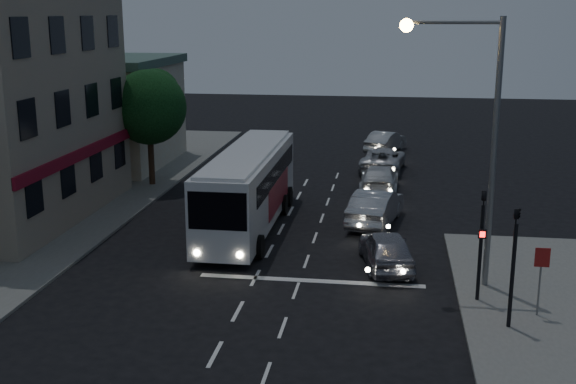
% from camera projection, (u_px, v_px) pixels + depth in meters
% --- Properties ---
extents(ground, '(120.00, 120.00, 0.00)m').
position_uv_depth(ground, '(244.00, 299.00, 23.87)').
color(ground, black).
extents(sidewalk_far, '(12.00, 50.00, 0.12)m').
position_uv_depth(sidewalk_far, '(4.00, 216.00, 33.34)').
color(sidewalk_far, slate).
rests_on(sidewalk_far, ground).
extents(road_markings, '(8.00, 30.55, 0.01)m').
position_uv_depth(road_markings, '(296.00, 267.00, 26.86)').
color(road_markings, silver).
rests_on(road_markings, ground).
extents(tour_bus, '(2.69, 11.34, 3.47)m').
position_uv_depth(tour_bus, '(248.00, 186.00, 31.34)').
color(tour_bus, silver).
rests_on(tour_bus, ground).
extents(car_suv, '(2.38, 4.39, 1.42)m').
position_uv_depth(car_suv, '(386.00, 249.00, 26.70)').
color(car_suv, gray).
rests_on(car_suv, ground).
extents(car_sedan_a, '(2.55, 5.00, 1.57)m').
position_uv_depth(car_sedan_a, '(375.00, 207.00, 32.18)').
color(car_sedan_a, '#B5B5B9').
rests_on(car_sedan_a, ground).
extents(car_sedan_b, '(2.03, 4.81, 1.39)m').
position_uv_depth(car_sedan_b, '(379.00, 179.00, 38.05)').
color(car_sedan_b, silver).
rests_on(car_sedan_b, ground).
extents(car_sedan_c, '(2.84, 5.27, 1.40)m').
position_uv_depth(car_sedan_c, '(383.00, 159.00, 43.00)').
color(car_sedan_c, '#BCBCBF').
rests_on(car_sedan_c, ground).
extents(car_extra, '(2.86, 4.62, 1.44)m').
position_uv_depth(car_extra, '(385.00, 142.00, 48.71)').
color(car_extra, '#B9B9B9').
rests_on(car_extra, ground).
extents(traffic_signal_main, '(0.25, 0.35, 4.10)m').
position_uv_depth(traffic_signal_main, '(482.00, 232.00, 22.97)').
color(traffic_signal_main, black).
rests_on(traffic_signal_main, sidewalk_near).
extents(traffic_signal_side, '(0.18, 0.15, 4.10)m').
position_uv_depth(traffic_signal_side, '(514.00, 253.00, 20.97)').
color(traffic_signal_side, black).
rests_on(traffic_signal_side, sidewalk_near).
extents(regulatory_sign, '(0.45, 0.12, 2.20)m').
position_uv_depth(regulatory_sign, '(541.00, 270.00, 21.95)').
color(regulatory_sign, slate).
rests_on(regulatory_sign, sidewalk_near).
extents(streetlight, '(3.32, 0.44, 9.00)m').
position_uv_depth(streetlight, '(475.00, 122.00, 23.56)').
color(streetlight, slate).
rests_on(streetlight, sidewalk_near).
extents(low_building_north, '(9.40, 9.40, 6.50)m').
position_uv_depth(low_building_north, '(93.00, 110.00, 44.13)').
color(low_building_north, '#C4B291').
rests_on(low_building_north, sidewalk_far).
extents(street_tree, '(4.00, 4.00, 6.20)m').
position_uv_depth(street_tree, '(149.00, 104.00, 38.34)').
color(street_tree, black).
rests_on(street_tree, sidewalk_far).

